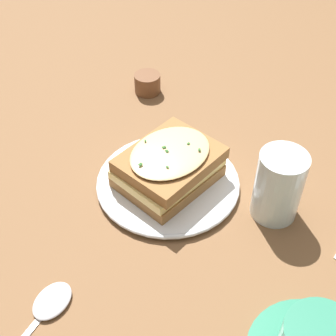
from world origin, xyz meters
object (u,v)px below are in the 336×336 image
object	(u,v)px
spoon	(47,307)
water_glass	(278,186)
sandwich	(169,166)
dinner_plate	(168,182)
condiment_pot	(147,83)

from	to	relation	value
spoon	water_glass	bearing A→B (deg)	56.73
sandwich	water_glass	size ratio (longest dim) A/B	1.58
dinner_plate	condiment_pot	size ratio (longest dim) A/B	4.43
water_glass	condiment_pot	xyz separation A→B (m)	(-0.01, 0.38, -0.04)
dinner_plate	spoon	xyz separation A→B (m)	(-0.24, -0.11, -0.00)
sandwich	spoon	xyz separation A→B (m)	(-0.24, -0.11, -0.04)
dinner_plate	sandwich	size ratio (longest dim) A/B	1.29
dinner_plate	water_glass	xyz separation A→B (m)	(0.11, -0.13, 0.05)
dinner_plate	condiment_pot	xyz separation A→B (m)	(0.10, 0.25, 0.01)
dinner_plate	spoon	distance (m)	0.27
condiment_pot	sandwich	bearing A→B (deg)	-111.20
condiment_pot	water_glass	bearing A→B (deg)	-88.02
dinner_plate	condiment_pot	bearing A→B (deg)	68.50
water_glass	dinner_plate	bearing A→B (deg)	130.99
sandwich	water_glass	xyz separation A→B (m)	(0.11, -0.13, 0.01)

